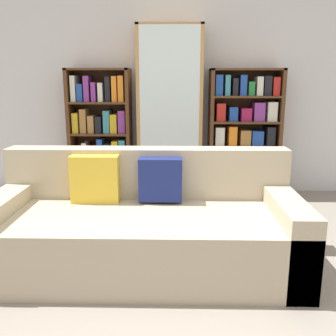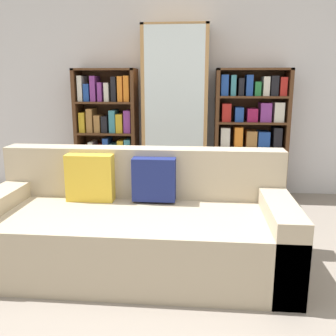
{
  "view_description": "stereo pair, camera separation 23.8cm",
  "coord_description": "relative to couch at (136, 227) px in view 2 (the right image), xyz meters",
  "views": [
    {
      "loc": [
        0.03,
        -1.86,
        1.33
      ],
      "look_at": [
        -0.05,
        1.55,
        0.54
      ],
      "focal_mm": 40.0,
      "sensor_mm": 36.0,
      "label": 1
    },
    {
      "loc": [
        0.27,
        -1.84,
        1.33
      ],
      "look_at": [
        -0.05,
        1.55,
        0.54
      ],
      "focal_mm": 40.0,
      "sensor_mm": 36.0,
      "label": 2
    }
  ],
  "objects": [
    {
      "name": "wine_bottle",
      "position": [
        0.64,
        1.14,
        -0.13
      ],
      "size": [
        0.08,
        0.08,
        0.39
      ],
      "color": "#192333",
      "rests_on": "ground"
    },
    {
      "name": "bookshelf_right",
      "position": [
        1.02,
        1.78,
        0.43
      ],
      "size": [
        0.82,
        0.32,
        1.47
      ],
      "color": "#4C2D19",
      "rests_on": "ground"
    },
    {
      "name": "display_cabinet",
      "position": [
        0.15,
        1.77,
        0.68
      ],
      "size": [
        0.73,
        0.36,
        1.93
      ],
      "color": "#AD7F4C",
      "rests_on": "ground"
    },
    {
      "name": "bookshelf_left",
      "position": [
        -0.65,
        1.78,
        0.43
      ],
      "size": [
        0.71,
        0.32,
        1.47
      ],
      "color": "#4C2D19",
      "rests_on": "ground"
    },
    {
      "name": "ground_plane",
      "position": [
        0.2,
        -0.7,
        -0.29
      ],
      "size": [
        16.0,
        16.0,
        0.0
      ],
      "primitive_type": "plane",
      "color": "gray"
    },
    {
      "name": "wall_back",
      "position": [
        0.2,
        1.99,
        1.06
      ],
      "size": [
        6.21,
        0.06,
        2.7
      ],
      "color": "silver",
      "rests_on": "ground"
    },
    {
      "name": "couch",
      "position": [
        0.0,
        0.0,
        0.0
      ],
      "size": [
        2.19,
        0.95,
        0.82
      ],
      "color": "tan",
      "rests_on": "ground"
    }
  ]
}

